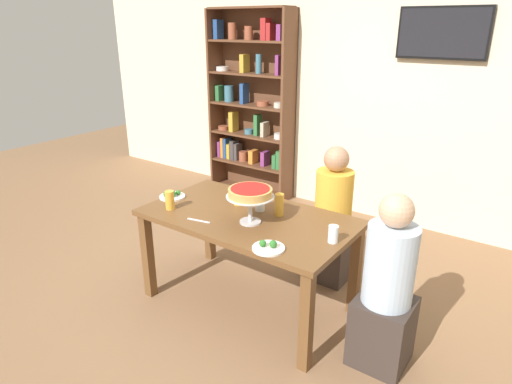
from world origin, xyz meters
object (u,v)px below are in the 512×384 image
object	(u,v)px
salad_plate_near_diner	(172,195)
deep_dish_pizza_stand	(250,194)
television	(443,33)
diner_head_east	(386,295)
beer_glass_amber_tall	(279,205)
water_glass_clear_far	(260,204)
bookshelf	(251,105)
cutlery_knife_near	(199,221)
salad_plate_far_diner	(268,247)
water_glass_clear_near	(333,234)
diner_far_right	(332,224)
cutlery_fork_near	(255,197)
beer_glass_amber_spare	(238,196)
dining_table	(248,228)
beer_glass_amber_short	(170,200)

from	to	relation	value
salad_plate_near_diner	deep_dish_pizza_stand	bearing A→B (deg)	-1.08
television	diner_head_east	bearing A→B (deg)	-79.24
television	beer_glass_amber_tall	size ratio (longest dim) A/B	4.94
deep_dish_pizza_stand	water_glass_clear_far	bearing A→B (deg)	107.30
bookshelf	diner_head_east	xyz separation A→B (m)	(2.49, -2.03, -0.61)
beer_glass_amber_tall	cutlery_knife_near	world-z (taller)	beer_glass_amber_tall
diner_head_east	salad_plate_far_diner	bearing A→B (deg)	25.74
television	cutlery_knife_near	world-z (taller)	television
salad_plate_far_diner	bookshelf	bearing A→B (deg)	128.03
water_glass_clear_near	diner_far_right	bearing A→B (deg)	115.42
cutlery_fork_near	cutlery_knife_near	size ratio (longest dim) A/B	1.00
beer_glass_amber_tall	cutlery_fork_near	bearing A→B (deg)	152.27
television	salad_plate_near_diner	size ratio (longest dim) A/B	3.95
diner_head_east	diner_far_right	xyz separation A→B (m)	(-0.72, 0.73, 0.00)
water_glass_clear_near	cutlery_fork_near	distance (m)	0.92
beer_glass_amber_tall	water_glass_clear_near	distance (m)	0.53
cutlery_fork_near	cutlery_knife_near	xyz separation A→B (m)	(-0.06, -0.59, 0.00)
bookshelf	beer_glass_amber_spare	size ratio (longest dim) A/B	15.67
dining_table	water_glass_clear_near	size ratio (longest dim) A/B	13.57
diner_head_east	beer_glass_amber_spare	size ratio (longest dim) A/B	8.15
beer_glass_amber_short	cutlery_knife_near	xyz separation A→B (m)	(0.32, -0.04, -0.07)
salad_plate_near_diner	beer_glass_amber_short	xyz separation A→B (m)	(0.15, -0.17, 0.05)
beer_glass_amber_short	water_glass_clear_far	distance (m)	0.67
beer_glass_amber_tall	cutlery_knife_near	size ratio (longest dim) A/B	0.91
water_glass_clear_near	diner_head_east	bearing A→B (deg)	0.15
television	beer_glass_amber_tall	distance (m)	2.32
beer_glass_amber_tall	beer_glass_amber_short	xyz separation A→B (m)	(-0.72, -0.37, -0.01)
diner_far_right	beer_glass_amber_tall	distance (m)	0.68
bookshelf	water_glass_clear_near	distance (m)	2.95
dining_table	salad_plate_near_diner	distance (m)	0.71
beer_glass_amber_short	beer_glass_amber_spare	distance (m)	0.51
diner_far_right	television	bearing A→B (deg)	167.26
television	deep_dish_pizza_stand	world-z (taller)	television
television	beer_glass_amber_spare	size ratio (longest dim) A/B	5.71
diner_head_east	beer_glass_amber_short	world-z (taller)	diner_head_east
deep_dish_pizza_stand	salad_plate_far_diner	bearing A→B (deg)	-38.06
deep_dish_pizza_stand	beer_glass_amber_tall	xyz separation A→B (m)	(0.10, 0.22, -0.13)
cutlery_fork_near	bookshelf	bearing A→B (deg)	-69.24
dining_table	beer_glass_amber_spare	size ratio (longest dim) A/B	10.80
bookshelf	beer_glass_amber_tall	xyz separation A→B (m)	(1.61, -1.88, -0.28)
bookshelf	deep_dish_pizza_stand	bearing A→B (deg)	-54.13
diner_head_east	water_glass_clear_near	bearing A→B (deg)	0.15
diner_far_right	salad_plate_near_diner	xyz separation A→B (m)	(-1.04, -0.78, 0.27)
bookshelf	cutlery_fork_near	distance (m)	2.15
beer_glass_amber_spare	water_glass_clear_far	distance (m)	0.20
dining_table	water_glass_clear_near	world-z (taller)	water_glass_clear_near
diner_head_east	beer_glass_amber_spare	distance (m)	1.29
dining_table	diner_head_east	world-z (taller)	diner_head_east
beer_glass_amber_short	cutlery_fork_near	xyz separation A→B (m)	(0.38, 0.56, -0.07)
bookshelf	water_glass_clear_near	size ratio (longest dim) A/B	19.68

